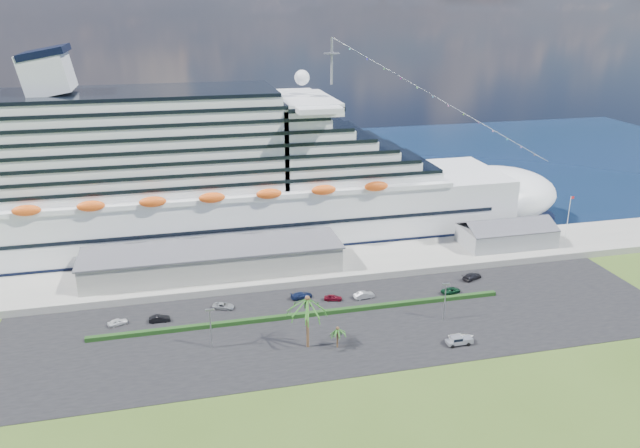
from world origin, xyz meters
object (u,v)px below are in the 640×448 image
object	(u,v)px
pickup_truck	(459,340)
boat_trailer	(461,337)
cruise_ship	(217,184)
parked_car_3	(301,295)

from	to	relation	value
pickup_truck	boat_trailer	distance (m)	1.22
cruise_ship	pickup_truck	xyz separation A→B (m)	(40.13, -66.15, -15.57)
parked_car_3	pickup_truck	bearing A→B (deg)	-145.82
cruise_ship	boat_trailer	world-z (taller)	cruise_ship
parked_car_3	pickup_truck	xyz separation A→B (m)	(25.49, -26.74, 0.29)
cruise_ship	pickup_truck	bearing A→B (deg)	-58.76
parked_car_3	pickup_truck	size ratio (longest dim) A/B	0.95
parked_car_3	boat_trailer	world-z (taller)	boat_trailer
parked_car_3	cruise_ship	bearing A→B (deg)	10.93
cruise_ship	boat_trailer	size ratio (longest dim) A/B	33.37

